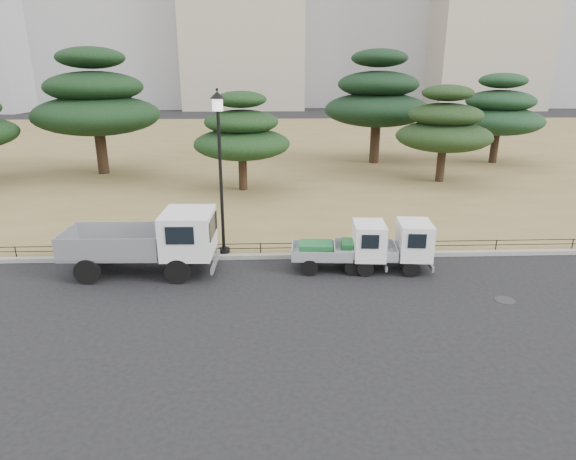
{
  "coord_description": "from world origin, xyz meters",
  "views": [
    {
      "loc": [
        -0.67,
        -14.18,
        6.6
      ],
      "look_at": [
        0.0,
        2.0,
        1.3
      ],
      "focal_mm": 30.0,
      "sensor_mm": 36.0,
      "label": 1
    }
  ],
  "objects_px": {
    "truck_kei_front": "(346,247)",
    "tarp_pile": "(107,240)",
    "truck_kei_rear": "(390,246)",
    "street_lamp": "(219,147)",
    "truck_large": "(150,239)"
  },
  "relations": [
    {
      "from": "truck_kei_front",
      "to": "truck_kei_rear",
      "type": "relative_size",
      "value": 0.96
    },
    {
      "from": "truck_large",
      "to": "tarp_pile",
      "type": "xyz_separation_m",
      "value": [
        -2.05,
        1.82,
        -0.64
      ]
    },
    {
      "from": "tarp_pile",
      "to": "street_lamp",
      "type": "bearing_deg",
      "value": -4.44
    },
    {
      "from": "street_lamp",
      "to": "tarp_pile",
      "type": "height_order",
      "value": "street_lamp"
    },
    {
      "from": "truck_large",
      "to": "truck_kei_front",
      "type": "xyz_separation_m",
      "value": [
        6.74,
        0.03,
        -0.37
      ]
    },
    {
      "from": "truck_kei_rear",
      "to": "truck_kei_front",
      "type": "bearing_deg",
      "value": -175.8
    },
    {
      "from": "truck_kei_front",
      "to": "tarp_pile",
      "type": "height_order",
      "value": "truck_kei_front"
    },
    {
      "from": "truck_kei_front",
      "to": "truck_kei_rear",
      "type": "distance_m",
      "value": 1.53
    },
    {
      "from": "truck_large",
      "to": "street_lamp",
      "type": "distance_m",
      "value": 4.01
    },
    {
      "from": "truck_kei_front",
      "to": "tarp_pile",
      "type": "xyz_separation_m",
      "value": [
        -8.79,
        1.79,
        -0.27
      ]
    },
    {
      "from": "truck_large",
      "to": "street_lamp",
      "type": "height_order",
      "value": "street_lamp"
    },
    {
      "from": "truck_kei_front",
      "to": "street_lamp",
      "type": "height_order",
      "value": "street_lamp"
    },
    {
      "from": "street_lamp",
      "to": "tarp_pile",
      "type": "xyz_separation_m",
      "value": [
        -4.41,
        0.34,
        -3.54
      ]
    },
    {
      "from": "truck_kei_rear",
      "to": "street_lamp",
      "type": "distance_m",
      "value": 6.91
    },
    {
      "from": "truck_kei_rear",
      "to": "tarp_pile",
      "type": "bearing_deg",
      "value": 175.91
    }
  ]
}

